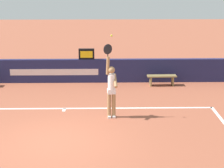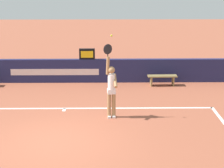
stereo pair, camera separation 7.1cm
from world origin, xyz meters
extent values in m
plane|color=#9E5139|center=(0.00, 0.00, 0.00)|extent=(60.00, 60.00, 0.00)
cube|color=white|center=(0.00, 2.84, 0.00)|extent=(10.74, 0.11, 0.00)
cube|color=white|center=(0.00, 2.69, 0.00)|extent=(0.11, 0.30, 0.00)
cube|color=#1F224F|center=(0.00, 6.29, 0.52)|extent=(15.65, 0.23, 1.05)
cube|color=silver|center=(-0.78, 6.17, 0.49)|extent=(3.90, 0.01, 0.28)
cube|color=black|center=(0.66, 6.29, 1.28)|extent=(0.69, 0.17, 0.47)
cube|color=yellow|center=(0.66, 6.20, 1.28)|extent=(0.54, 0.01, 0.29)
cylinder|color=#A77A4F|center=(1.76, 1.96, 0.44)|extent=(0.13, 0.13, 0.88)
cylinder|color=#A77A4F|center=(1.61, 1.95, 0.44)|extent=(0.13, 0.13, 0.88)
cube|color=white|center=(1.77, 1.94, 0.04)|extent=(0.13, 0.25, 0.07)
cube|color=white|center=(1.61, 1.93, 0.04)|extent=(0.13, 0.25, 0.07)
cylinder|color=white|center=(1.69, 1.96, 1.20)|extent=(0.23, 0.23, 0.63)
cube|color=white|center=(1.69, 1.96, 0.92)|extent=(0.29, 0.25, 0.16)
sphere|color=#A77A4F|center=(1.69, 1.96, 1.65)|extent=(0.24, 0.24, 0.24)
cylinder|color=#A77A4F|center=(1.57, 1.94, 1.81)|extent=(0.14, 0.12, 0.59)
cylinder|color=#A77A4F|center=(1.81, 1.91, 1.30)|extent=(0.16, 0.50, 0.40)
ellipsoid|color=black|center=(1.57, 1.94, 2.35)|extent=(0.34, 0.07, 0.38)
cylinder|color=black|center=(1.57, 1.94, 2.16)|extent=(0.03, 0.03, 0.18)
sphere|color=#D1E52B|center=(1.69, 1.91, 2.80)|extent=(0.06, 0.06, 0.06)
cube|color=olive|center=(3.93, 5.70, 0.43)|extent=(1.27, 0.40, 0.05)
cube|color=olive|center=(3.45, 5.68, 0.21)|extent=(0.07, 0.32, 0.43)
cube|color=olive|center=(4.41, 5.71, 0.21)|extent=(0.07, 0.32, 0.43)
camera|label=1|loc=(1.48, -10.15, 4.73)|focal=61.02mm
camera|label=2|loc=(1.55, -10.15, 4.73)|focal=61.02mm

